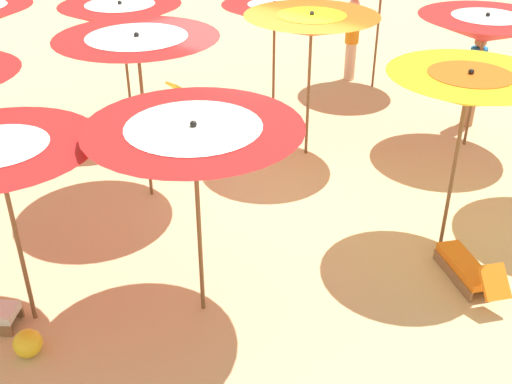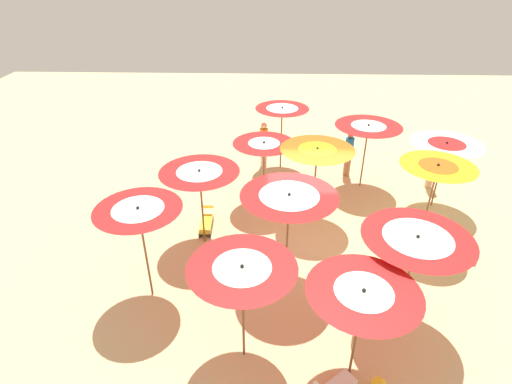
{
  "view_description": "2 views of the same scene",
  "coord_description": "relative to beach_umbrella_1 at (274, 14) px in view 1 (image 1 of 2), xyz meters",
  "views": [
    {
      "loc": [
        -5.93,
        6.52,
        4.82
      ],
      "look_at": [
        -1.65,
        1.69,
        1.09
      ],
      "focal_mm": 43.69,
      "sensor_mm": 36.0,
      "label": 1
    },
    {
      "loc": [
        1.26,
        9.31,
        7.15
      ],
      "look_at": [
        1.56,
        -0.24,
        1.56
      ],
      "focal_mm": 28.59,
      "sensor_mm": 36.0,
      "label": 2
    }
  ],
  "objects": [
    {
      "name": "lounger_0",
      "position": [
        -5.2,
        2.44,
        -1.77
      ],
      "size": [
        1.19,
        0.98,
        0.56
      ],
      "rotation": [
        0.0,
        0.0,
        5.66
      ],
      "color": "olive",
      "rests_on": "ground"
    },
    {
      "name": "beach_umbrella_11",
      "position": [
        -1.79,
        6.34,
        0.03
      ],
      "size": [
        2.01,
        2.01,
        2.24
      ],
      "color": "brown",
      "rests_on": "ground"
    },
    {
      "name": "beach_umbrella_2",
      "position": [
        1.65,
        2.17,
        0.1
      ],
      "size": [
        2.11,
        2.11,
        2.33
      ],
      "color": "brown",
      "rests_on": "ground"
    },
    {
      "name": "beach_umbrella_6",
      "position": [
        -0.62,
        3.62,
        0.34
      ],
      "size": [
        2.25,
        2.25,
        2.51
      ],
      "color": "brown",
      "rests_on": "ground"
    },
    {
      "name": "beach_umbrella_9",
      "position": [
        -4.57,
        1.89,
        0.23
      ],
      "size": [
        1.96,
        1.96,
        2.45
      ],
      "color": "brown",
      "rests_on": "ground"
    },
    {
      "name": "beachgoer_0",
      "position": [
        0.04,
        -2.69,
        -1.02
      ],
      "size": [
        0.3,
        0.3,
        1.78
      ],
      "rotation": [
        0.0,
        0.0,
        1.86
      ],
      "color": "beige",
      "rests_on": "ground"
    },
    {
      "name": "beach_umbrella_5",
      "position": [
        -1.52,
        0.92,
        0.26
      ],
      "size": [
        2.13,
        2.13,
        2.44
      ],
      "color": "brown",
      "rests_on": "ground"
    },
    {
      "name": "beachgoer_1",
      "position": [
        -3.06,
        -2.06,
        -1.06
      ],
      "size": [
        0.3,
        0.3,
        1.71
      ],
      "rotation": [
        0.0,
        0.0,
        4.37
      ],
      "color": "#A3704C",
      "rests_on": "ground"
    },
    {
      "name": "lounger_2",
      "position": [
        1.69,
        1.48,
        -1.76
      ],
      "size": [
        0.38,
        1.31,
        0.55
      ],
      "rotation": [
        0.0,
        0.0,
        7.88
      ],
      "color": "#333338",
      "rests_on": "ground"
    },
    {
      "name": "beach_ball",
      "position": [
        -2.27,
        6.69,
        -1.81
      ],
      "size": [
        0.31,
        0.31,
        0.31
      ],
      "primitive_type": "sphere",
      "color": "yellow",
      "rests_on": "ground"
    },
    {
      "name": "beach_umbrella_10",
      "position": [
        -3.11,
        4.94,
        0.14
      ],
      "size": [
        2.22,
        2.22,
        2.37
      ],
      "color": "brown",
      "rests_on": "ground"
    },
    {
      "name": "ground",
      "position": [
        -1.38,
        2.22,
        -1.98
      ],
      "size": [
        38.17,
        38.17,
        0.04
      ],
      "primitive_type": "cube",
      "color": "beige"
    },
    {
      "name": "beach_umbrella_4",
      "position": [
        -3.42,
        -1.24,
        0.11
      ],
      "size": [
        2.2,
        2.2,
        2.33
      ],
      "color": "brown",
      "rests_on": "ground"
    },
    {
      "name": "beach_umbrella_1",
      "position": [
        0.0,
        0.0,
        0.0
      ],
      "size": [
        1.93,
        1.93,
        2.2
      ],
      "color": "brown",
      "rests_on": "ground"
    }
  ]
}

